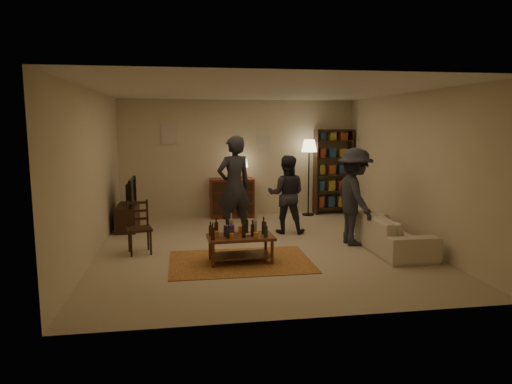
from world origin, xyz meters
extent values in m
plane|color=#C6B793|center=(0.00, 0.00, 0.00)|extent=(6.00, 6.00, 0.00)
plane|color=beige|center=(0.00, 3.00, 1.35)|extent=(5.50, 0.00, 5.50)
plane|color=beige|center=(-2.75, 0.00, 1.35)|extent=(0.00, 6.00, 6.00)
plane|color=beige|center=(2.75, 0.00, 1.35)|extent=(0.00, 6.00, 6.00)
plane|color=beige|center=(0.00, -3.00, 1.35)|extent=(5.50, 0.00, 5.50)
plane|color=white|center=(0.00, 0.00, 2.70)|extent=(6.00, 6.00, 0.00)
cube|color=beige|center=(-1.60, 2.98, 1.90)|extent=(0.35, 0.03, 0.45)
cube|color=beige|center=(0.60, 2.98, 1.70)|extent=(0.30, 0.03, 0.40)
cube|color=maroon|center=(-0.43, -0.80, 0.01)|extent=(2.20, 1.50, 0.01)
cube|color=brown|center=(-0.43, -0.80, 0.40)|extent=(1.05, 0.61, 0.04)
cube|color=brown|center=(-0.43, -0.80, 0.11)|extent=(0.95, 0.50, 0.02)
cylinder|color=brown|center=(-0.88, -1.04, 0.19)|extent=(0.05, 0.05, 0.38)
cylinder|color=brown|center=(0.03, -1.00, 0.19)|extent=(0.05, 0.05, 0.38)
cylinder|color=brown|center=(-0.90, -0.60, 0.19)|extent=(0.05, 0.05, 0.38)
cylinder|color=brown|center=(0.01, -0.56, 0.19)|extent=(0.05, 0.05, 0.38)
cylinder|color=orange|center=(-0.80, -0.85, 0.47)|extent=(0.07, 0.07, 0.10)
cylinder|color=orange|center=(-0.59, -0.99, 0.47)|extent=(0.07, 0.07, 0.09)
cylinder|color=orange|center=(-0.41, -0.61, 0.48)|extent=(0.07, 0.07, 0.11)
cylinder|color=orange|center=(-0.22, -0.98, 0.47)|extent=(0.07, 0.07, 0.09)
cube|color=#592D7C|center=(-0.62, -0.79, 0.51)|extent=(0.16, 0.13, 0.18)
cylinder|color=gray|center=(-0.31, -0.82, 0.43)|extent=(0.12, 0.12, 0.03)
cube|color=#311B10|center=(-2.04, -0.05, 0.42)|extent=(0.46, 0.46, 0.04)
cylinder|color=#311B10|center=(-2.16, -0.23, 0.20)|extent=(0.04, 0.04, 0.41)
cylinder|color=#311B10|center=(-1.85, -0.17, 0.20)|extent=(0.04, 0.04, 0.41)
cylinder|color=#311B10|center=(-2.22, 0.07, 0.20)|extent=(0.04, 0.04, 0.41)
cylinder|color=#311B10|center=(-1.92, 0.14, 0.20)|extent=(0.04, 0.04, 0.41)
cube|color=#311B10|center=(-2.07, 0.11, 0.67)|extent=(0.31, 0.09, 0.46)
cube|color=#311B10|center=(-2.45, 1.80, 0.25)|extent=(0.40, 1.00, 0.50)
imported|color=black|center=(-2.43, 1.80, 0.78)|extent=(0.13, 0.97, 0.56)
cube|color=maroon|center=(-0.20, 2.72, 0.45)|extent=(1.00, 0.48, 0.90)
cube|color=#311B10|center=(-0.20, 2.47, 0.22)|extent=(0.92, 0.02, 0.22)
cube|color=#311B10|center=(-0.20, 2.47, 0.48)|extent=(0.92, 0.02, 0.22)
cube|color=#311B10|center=(-0.20, 2.47, 0.74)|extent=(0.92, 0.02, 0.22)
cylinder|color=#311B10|center=(0.05, 2.72, 0.92)|extent=(0.12, 0.12, 0.04)
cylinder|color=#311B10|center=(0.05, 2.72, 1.05)|extent=(0.02, 0.02, 0.22)
cone|color=#FFE5B2|center=(0.05, 2.72, 1.26)|extent=(0.26, 0.26, 0.20)
cube|color=#311B10|center=(1.82, 2.78, 1.00)|extent=(0.04, 0.34, 2.00)
cube|color=#311B10|center=(2.68, 2.78, 1.00)|extent=(0.04, 0.34, 2.00)
cube|color=#311B10|center=(2.25, 2.78, 0.15)|extent=(0.90, 0.34, 0.03)
cube|color=#311B10|center=(2.25, 2.78, 0.55)|extent=(0.90, 0.34, 0.03)
cube|color=#311B10|center=(2.25, 2.78, 0.95)|extent=(0.90, 0.34, 0.03)
cube|color=#311B10|center=(2.25, 2.78, 1.35)|extent=(0.90, 0.34, 0.03)
cube|color=#311B10|center=(2.25, 2.78, 1.75)|extent=(0.90, 0.34, 0.03)
cube|color=#311B10|center=(2.25, 2.78, 2.00)|extent=(0.90, 0.34, 0.03)
cube|color=#974121|center=(1.95, 2.78, 0.29)|extent=(0.12, 0.22, 0.26)
cube|color=navy|center=(2.20, 2.78, 0.29)|extent=(0.15, 0.22, 0.26)
cube|color=#A59437|center=(2.47, 2.78, 0.29)|extent=(0.18, 0.22, 0.26)
cube|color=navy|center=(1.95, 2.78, 0.69)|extent=(0.12, 0.22, 0.24)
cube|color=#A59437|center=(2.20, 2.78, 0.69)|extent=(0.15, 0.22, 0.24)
cube|color=#974121|center=(2.47, 2.78, 0.69)|extent=(0.18, 0.22, 0.24)
cube|color=#A59437|center=(1.95, 2.78, 1.07)|extent=(0.12, 0.22, 0.22)
cube|color=#974121|center=(2.20, 2.78, 1.07)|extent=(0.15, 0.22, 0.22)
cube|color=navy|center=(2.47, 2.78, 1.07)|extent=(0.18, 0.22, 0.22)
cube|color=#974121|center=(1.95, 2.78, 1.47)|extent=(0.12, 0.22, 0.20)
cube|color=navy|center=(2.20, 2.78, 1.47)|extent=(0.15, 0.22, 0.20)
cube|color=#A59437|center=(2.47, 2.78, 1.47)|extent=(0.18, 0.22, 0.20)
cube|color=navy|center=(1.95, 2.78, 1.85)|extent=(0.12, 0.22, 0.18)
cube|color=#A59437|center=(2.20, 2.78, 1.85)|extent=(0.15, 0.22, 0.18)
cube|color=#974121|center=(2.47, 2.78, 1.85)|extent=(0.18, 0.22, 0.18)
cylinder|color=black|center=(1.61, 2.65, 0.01)|extent=(0.28, 0.28, 0.03)
cylinder|color=black|center=(1.61, 2.65, 0.80)|extent=(0.03, 0.03, 1.59)
cone|color=#FFE5B2|center=(1.61, 2.65, 1.64)|extent=(0.36, 0.36, 0.28)
imported|color=beige|center=(2.20, -0.40, 0.30)|extent=(0.81, 2.08, 0.61)
imported|color=#23242A|center=(-0.34, 0.96, 0.96)|extent=(0.82, 0.69, 1.93)
imported|color=#27282F|center=(0.71, 1.01, 0.77)|extent=(0.87, 0.76, 1.54)
imported|color=#292A31|center=(1.70, -0.05, 0.87)|extent=(0.69, 1.15, 1.73)
camera|label=1|loc=(-1.28, -7.67, 2.15)|focal=32.00mm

